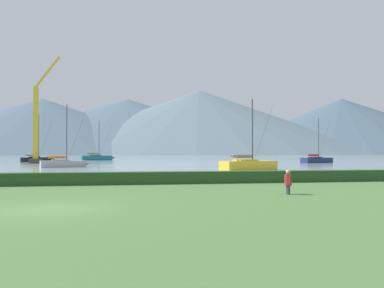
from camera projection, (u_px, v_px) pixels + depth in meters
name	position (u px, v px, depth m)	size (l,w,h in m)	color
ground_plane	(49.00, 209.00, 14.78)	(1000.00, 1000.00, 0.00)	#477038
harbor_water	(118.00, 157.00, 149.83)	(320.00, 246.00, 0.00)	#8C9EA3
hedge_line	(81.00, 179.00, 25.63)	(80.00, 1.20, 0.81)	#284C23
sailboat_slip_0	(97.00, 157.00, 98.79)	(8.70, 4.43, 9.94)	#19707A
sailboat_slip_1	(317.00, 160.00, 75.54)	(7.29, 3.61, 8.71)	navy
sailboat_slip_4	(64.00, 163.00, 54.17)	(6.86, 3.64, 8.71)	#9E9EA3
sailboat_slip_5	(249.00, 165.00, 46.25)	(7.93, 4.17, 8.43)	gold
sailboat_slip_6	(36.00, 159.00, 82.40)	(7.05, 3.92, 9.86)	black
person_seated_viewer	(288.00, 181.00, 19.95)	(0.36, 0.57, 1.25)	#2D3347
dock_crane	(37.00, 129.00, 72.52)	(5.30, 2.00, 20.03)	#333338
distant_hill_west_ridge	(127.00, 126.00, 392.37)	(336.37, 336.37, 54.77)	#4C6070
distant_hill_central_peak	(199.00, 122.00, 378.19)	(323.64, 323.64, 61.31)	slate
distant_hill_east_ridge	(341.00, 126.00, 388.69)	(268.89, 268.89, 54.65)	#425666
distant_hill_far_shoulder	(42.00, 126.00, 349.43)	(295.27, 295.27, 49.44)	#4C6070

